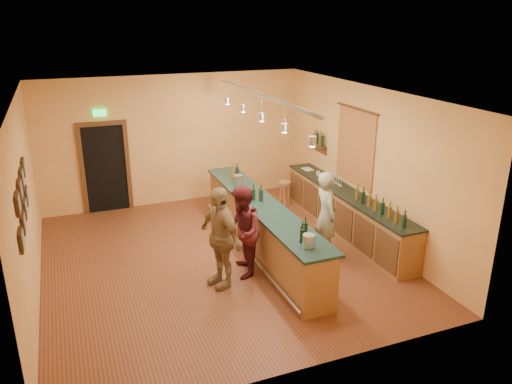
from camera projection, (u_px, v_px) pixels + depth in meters
name	position (u px, v px, depth m)	size (l,w,h in m)	color
floor	(219.00, 259.00, 9.78)	(7.00, 7.00, 0.00)	#612C1B
ceiling	(214.00, 95.00, 8.71)	(6.50, 7.00, 0.02)	silver
wall_back	(174.00, 140.00, 12.31)	(6.50, 0.02, 3.20)	tan
wall_front	(300.00, 265.00, 6.18)	(6.50, 0.02, 3.20)	tan
wall_left	(26.00, 205.00, 8.12)	(0.02, 7.00, 3.20)	tan
wall_right	(366.00, 164.00, 10.37)	(0.02, 7.00, 3.20)	tan
doorway	(105.00, 166.00, 11.86)	(1.15, 0.09, 2.48)	black
tapestry	(355.00, 147.00, 10.63)	(0.03, 1.40, 1.60)	maroon
bottle_shelf	(319.00, 141.00, 11.99)	(0.17, 0.55, 0.54)	#4B2C16
picture_grid	(23.00, 199.00, 7.36)	(0.06, 2.20, 0.70)	#382111
back_counter	(346.00, 212.00, 10.81)	(0.60, 4.55, 1.27)	brown
tasting_bar	(261.00, 224.00, 9.89)	(0.73, 5.10, 1.38)	brown
pendant_track	(262.00, 104.00, 9.10)	(0.11, 4.60, 0.50)	silver
bartender	(326.00, 216.00, 9.57)	(0.64, 0.42, 1.77)	gray
customer_a	(242.00, 232.00, 8.93)	(0.83, 0.64, 1.70)	#59191E
customer_b	(220.00, 237.00, 8.57)	(1.07, 0.44, 1.82)	#997A51
bar_stool	(285.00, 187.00, 12.39)	(0.30, 0.30, 0.62)	#A27449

